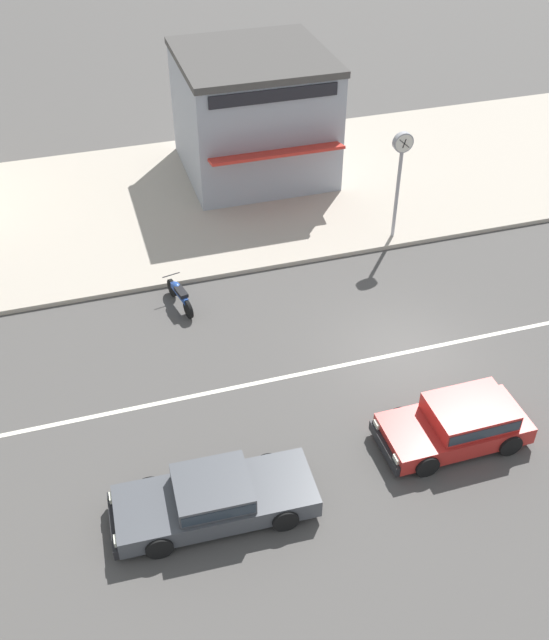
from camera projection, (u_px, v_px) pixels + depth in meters
name	position (u px, v px, depth m)	size (l,w,h in m)	color
ground_plane	(406.00, 352.00, 21.03)	(160.00, 160.00, 0.00)	#4C4947
lane_centre_stripe	(406.00, 352.00, 21.03)	(50.40, 0.14, 0.01)	silver
kerb_strip	(296.00, 185.00, 28.46)	(68.00, 10.00, 0.15)	#ADA393
sedan_dark_grey_3	(214.00, 497.00, 16.44)	(4.59, 1.89, 1.06)	#47494F
hatchback_red_4	(459.00, 422.00, 18.14)	(3.66, 1.80, 1.10)	red
motorcycle_1	(179.00, 294.00, 22.46)	(0.64, 1.77, 0.80)	black
street_clock	(401.00, 161.00, 23.79)	(0.66, 0.22, 3.76)	#9E9EA3
shopfront_mid_block	(254.00, 114.00, 27.92)	(5.38, 6.10, 4.52)	#999EA8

